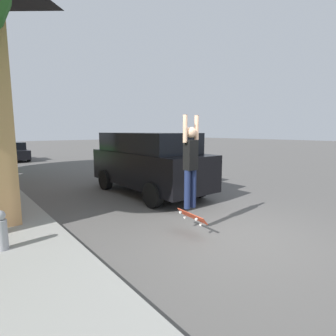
{
  "coord_description": "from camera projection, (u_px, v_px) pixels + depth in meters",
  "views": [
    {
      "loc": [
        -4.36,
        -3.28,
        2.19
      ],
      "look_at": [
        0.09,
        2.21,
        1.19
      ],
      "focal_mm": 28.0,
      "sensor_mm": 36.0,
      "label": 1
    }
  ],
  "objects": [
    {
      "name": "ground_plane",
      "position": [
        230.0,
        235.0,
        5.54
      ],
      "size": [
        120.0,
        120.0,
        0.0
      ],
      "primitive_type": "plane",
      "color": "#54514F"
    },
    {
      "name": "suv_parked",
      "position": [
        148.0,
        161.0,
        9.15
      ],
      "size": [
        2.08,
        4.91,
        2.12
      ],
      "color": "black",
      "rests_on": "ground_plane"
    },
    {
      "name": "car_down_street",
      "position": [
        12.0,
        152.0,
        19.2
      ],
      "size": [
        1.87,
        4.1,
        1.37
      ],
      "color": "black",
      "rests_on": "ground_plane"
    },
    {
      "name": "skateboarder",
      "position": [
        191.0,
        161.0,
        5.41
      ],
      "size": [
        0.41,
        0.22,
        1.94
      ],
      "color": "#192347",
      "rests_on": "ground_plane"
    },
    {
      "name": "skateboard",
      "position": [
        192.0,
        216.0,
        5.59
      ],
      "size": [
        0.23,
        0.82,
        0.25
      ],
      "color": "#B73D23",
      "rests_on": "ground_plane"
    },
    {
      "name": "fire_hydrant",
      "position": [
        1.0,
        231.0,
        4.6
      ],
      "size": [
        0.2,
        0.2,
        0.72
      ],
      "color": "#99999E",
      "rests_on": "sidewalk"
    }
  ]
}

